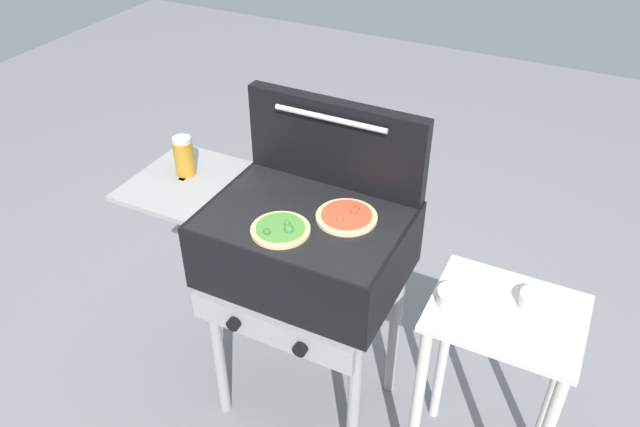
{
  "coord_description": "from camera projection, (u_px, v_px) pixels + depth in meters",
  "views": [
    {
      "loc": [
        0.75,
        -1.41,
        2.04
      ],
      "look_at": [
        0.05,
        0.0,
        0.92
      ],
      "focal_mm": 34.82,
      "sensor_mm": 36.0,
      "label": 1
    }
  ],
  "objects": [
    {
      "name": "pizza_veggie",
      "position": [
        281.0,
        229.0,
        1.88
      ],
      "size": [
        0.18,
        0.18,
        0.04
      ],
      "color": "#E0C17F",
      "rests_on": "grill"
    },
    {
      "name": "ground_plane",
      "position": [
        309.0,
        397.0,
        2.48
      ],
      "size": [
        8.0,
        8.0,
        0.0
      ],
      "primitive_type": "plane",
      "color": "gray"
    },
    {
      "name": "grill",
      "position": [
        302.0,
        250.0,
        2.05
      ],
      "size": [
        0.96,
        0.53,
        0.9
      ],
      "color": "black",
      "rests_on": "ground_plane"
    },
    {
      "name": "topping_bowl_far",
      "position": [
        537.0,
        302.0,
        1.8
      ],
      "size": [
        0.1,
        0.1,
        0.04
      ],
      "color": "silver",
      "rests_on": "prep_table"
    },
    {
      "name": "prep_table",
      "position": [
        495.0,
        362.0,
        1.93
      ],
      "size": [
        0.44,
        0.36,
        0.77
      ],
      "color": "beige",
      "rests_on": "ground_plane"
    },
    {
      "name": "pizza_pepperoni",
      "position": [
        347.0,
        216.0,
        1.94
      ],
      "size": [
        0.19,
        0.19,
        0.03
      ],
      "color": "beige",
      "rests_on": "grill"
    },
    {
      "name": "topping_bowl_near",
      "position": [
        454.0,
        298.0,
        1.81
      ],
      "size": [
        0.1,
        0.1,
        0.04
      ],
      "color": "silver",
      "rests_on": "prep_table"
    },
    {
      "name": "sauce_jar",
      "position": [
        184.0,
        156.0,
        2.12
      ],
      "size": [
        0.07,
        0.07,
        0.14
      ],
      "color": "#B77A1E",
      "rests_on": "grill"
    },
    {
      "name": "grill_lid_open",
      "position": [
        335.0,
        143.0,
        2.03
      ],
      "size": [
        0.63,
        0.08,
        0.3
      ],
      "color": "black",
      "rests_on": "grill"
    }
  ]
}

